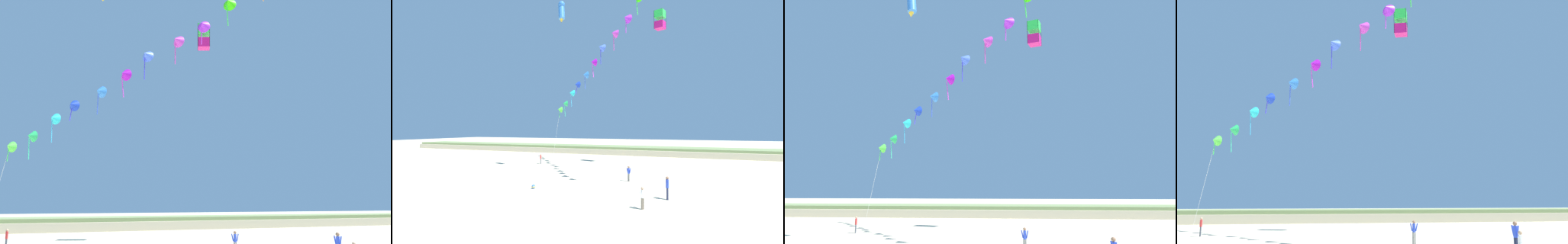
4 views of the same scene
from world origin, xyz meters
TOP-DOWN VIEW (x-y plane):
  - dune_ridge at (0.00, 40.96)m, footprint 120.00×8.45m
  - person_near_left at (4.64, 11.95)m, footprint 0.53×0.30m
  - person_mid_center at (-10.84, 20.32)m, footprint 0.24×0.53m
  - kite_banner_string at (0.61, 17.96)m, footprint 27.88×23.22m
  - large_kite_low_lead at (-4.86, 15.45)m, footprint 1.35×1.40m
  - large_kite_mid_trail at (6.70, 23.80)m, footprint 1.62×1.62m

SIDE VIEW (x-z plane):
  - dune_ridge at x=0.00m, z-range 0.00..1.60m
  - person_mid_center at x=-10.84m, z-range 0.12..1.64m
  - person_near_left at x=4.64m, z-range 0.12..1.69m
  - kite_banner_string at x=0.61m, z-range 4.13..29.54m
  - large_kite_low_lead at x=-4.86m, z-range 19.31..22.10m
  - large_kite_mid_trail at x=6.70m, z-range 19.73..22.38m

